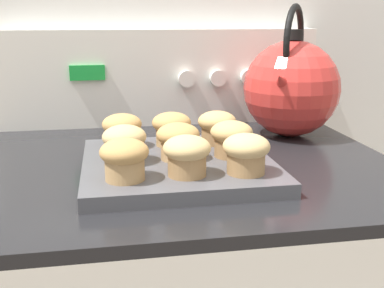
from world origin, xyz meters
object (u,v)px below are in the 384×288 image
(muffin_r1_c1, at_px, (178,140))
(muffin_r2_c0, at_px, (122,129))
(muffin_r1_c2, at_px, (231,137))
(muffin_pan, at_px, (177,165))
(muffin_r0_c0, at_px, (124,158))
(tea_kettle, at_px, (291,87))
(muffin_r1_c0, at_px, (124,142))
(muffin_r0_c1, at_px, (187,154))
(muffin_r2_c1, at_px, (172,128))
(muffin_r2_c2, at_px, (217,126))
(muffin_r0_c2, at_px, (246,152))

(muffin_r1_c1, distance_m, muffin_r2_c0, 0.12)
(muffin_r1_c2, height_order, muffin_r2_c0, same)
(muffin_pan, xyz_separation_m, muffin_r1_c1, (0.00, -0.00, 0.04))
(muffin_r0_c0, height_order, muffin_r1_c1, same)
(muffin_r1_c2, height_order, tea_kettle, tea_kettle)
(muffin_r1_c0, bearing_deg, muffin_r0_c0, -92.35)
(muffin_pan, distance_m, tea_kettle, 0.34)
(muffin_r0_c1, distance_m, muffin_r2_c0, 0.19)
(muffin_r0_c1, relative_size, tea_kettle, 0.26)
(muffin_r1_c2, distance_m, tea_kettle, 0.27)
(muffin_pan, xyz_separation_m, muffin_r2_c0, (-0.08, 0.09, 0.04))
(muffin_r2_c0, height_order, muffin_r2_c1, same)
(muffin_r2_c1, height_order, tea_kettle, tea_kettle)
(muffin_r0_c0, xyz_separation_m, muffin_r2_c0, (0.00, 0.17, 0.00))
(muffin_pan, relative_size, muffin_r2_c0, 4.36)
(muffin_r0_c1, bearing_deg, tea_kettle, 47.01)
(tea_kettle, bearing_deg, muffin_r2_c2, -147.22)
(muffin_r1_c2, bearing_deg, tea_kettle, 48.51)
(muffin_r0_c0, xyz_separation_m, muffin_r0_c1, (0.09, 0.00, 0.00))
(muffin_r2_c1, bearing_deg, muffin_r1_c2, -45.33)
(muffin_r0_c2, xyz_separation_m, muffin_r1_c0, (-0.17, 0.09, 0.00))
(muffin_r1_c1, height_order, tea_kettle, tea_kettle)
(muffin_r0_c0, relative_size, muffin_r2_c2, 1.00)
(muffin_r0_c2, relative_size, muffin_r2_c1, 1.00)
(muffin_r0_c2, bearing_deg, muffin_pan, 134.88)
(muffin_r0_c2, xyz_separation_m, muffin_r2_c2, (-0.00, 0.17, 0.00))
(muffin_r1_c0, xyz_separation_m, muffin_r1_c1, (0.08, 0.00, 0.00))
(muffin_r0_c1, distance_m, muffin_r1_c0, 0.12)
(muffin_r1_c1, height_order, muffin_r1_c2, same)
(muffin_r0_c0, relative_size, tea_kettle, 0.26)
(muffin_pan, xyz_separation_m, tea_kettle, (0.27, 0.20, 0.09))
(muffin_r0_c0, bearing_deg, muffin_r1_c0, 87.65)
(muffin_r0_c2, xyz_separation_m, muffin_r1_c1, (-0.09, 0.09, 0.00))
(muffin_r0_c2, relative_size, muffin_r1_c0, 1.00)
(muffin_r0_c2, xyz_separation_m, muffin_r2_c1, (-0.08, 0.17, 0.00))
(tea_kettle, bearing_deg, muffin_r1_c2, -131.49)
(muffin_pan, xyz_separation_m, muffin_r2_c1, (0.00, 0.09, 0.04))
(muffin_pan, distance_m, muffin_r2_c2, 0.13)
(muffin_r2_c2, bearing_deg, muffin_r1_c2, -86.77)
(muffin_r0_c0, bearing_deg, muffin_r2_c2, 44.92)
(muffin_r1_c0, bearing_deg, muffin_r1_c1, 0.28)
(muffin_r2_c0, bearing_deg, tea_kettle, 17.81)
(muffin_r1_c0, bearing_deg, muffin_r1_c2, 0.32)
(muffin_r0_c1, distance_m, muffin_r2_c2, 0.18)
(muffin_r0_c1, height_order, muffin_r1_c1, same)
(muffin_r1_c1, bearing_deg, muffin_pan, 149.00)
(muffin_r0_c1, relative_size, muffin_r2_c0, 1.00)
(muffin_r1_c1, xyz_separation_m, muffin_r2_c0, (-0.08, 0.09, 0.00))
(muffin_r0_c2, relative_size, tea_kettle, 0.26)
(muffin_r0_c1, bearing_deg, muffin_r2_c0, 116.35)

